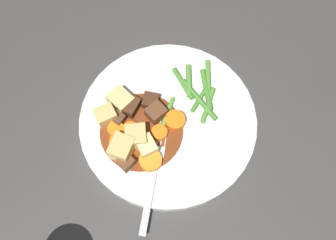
% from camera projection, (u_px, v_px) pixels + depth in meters
% --- Properties ---
extents(ground_plane, '(3.00, 3.00, 0.00)m').
position_uv_depth(ground_plane, '(168.00, 124.00, 0.64)').
color(ground_plane, '#423F3D').
extents(dinner_plate, '(0.28, 0.28, 0.02)m').
position_uv_depth(dinner_plate, '(168.00, 122.00, 0.63)').
color(dinner_plate, white).
rests_on(dinner_plate, ground_plane).
extents(stew_sauce, '(0.13, 0.13, 0.00)m').
position_uv_depth(stew_sauce, '(141.00, 131.00, 0.62)').
color(stew_sauce, brown).
rests_on(stew_sauce, dinner_plate).
extents(carrot_slice_0, '(0.04, 0.04, 0.01)m').
position_uv_depth(carrot_slice_0, '(131.00, 130.00, 0.61)').
color(carrot_slice_0, orange).
rests_on(carrot_slice_0, dinner_plate).
extents(carrot_slice_1, '(0.03, 0.03, 0.01)m').
position_uv_depth(carrot_slice_1, '(160.00, 133.00, 0.61)').
color(carrot_slice_1, orange).
rests_on(carrot_slice_1, dinner_plate).
extents(carrot_slice_2, '(0.04, 0.04, 0.01)m').
position_uv_depth(carrot_slice_2, '(175.00, 121.00, 0.62)').
color(carrot_slice_2, orange).
rests_on(carrot_slice_2, dinner_plate).
extents(carrot_slice_3, '(0.03, 0.03, 0.01)m').
position_uv_depth(carrot_slice_3, '(116.00, 130.00, 0.61)').
color(carrot_slice_3, orange).
rests_on(carrot_slice_3, dinner_plate).
extents(carrot_slice_4, '(0.03, 0.03, 0.01)m').
position_uv_depth(carrot_slice_4, '(119.00, 142.00, 0.60)').
color(carrot_slice_4, orange).
rests_on(carrot_slice_4, dinner_plate).
extents(carrot_slice_5, '(0.04, 0.04, 0.01)m').
position_uv_depth(carrot_slice_5, '(151.00, 161.00, 0.59)').
color(carrot_slice_5, orange).
rests_on(carrot_slice_5, dinner_plate).
extents(potato_chunk_0, '(0.05, 0.04, 0.03)m').
position_uv_depth(potato_chunk_0, '(122.00, 148.00, 0.59)').
color(potato_chunk_0, '#DBBC6B').
rests_on(potato_chunk_0, dinner_plate).
extents(potato_chunk_1, '(0.04, 0.04, 0.03)m').
position_uv_depth(potato_chunk_1, '(136.00, 137.00, 0.60)').
color(potato_chunk_1, '#DBBC6B').
rests_on(potato_chunk_1, dinner_plate).
extents(potato_chunk_2, '(0.04, 0.03, 0.03)m').
position_uv_depth(potato_chunk_2, '(106.00, 116.00, 0.61)').
color(potato_chunk_2, '#DBBC6B').
rests_on(potato_chunk_2, dinner_plate).
extents(potato_chunk_3, '(0.03, 0.04, 0.02)m').
position_uv_depth(potato_chunk_3, '(121.00, 100.00, 0.62)').
color(potato_chunk_3, '#E5CC7A').
rests_on(potato_chunk_3, dinner_plate).
extents(potato_chunk_4, '(0.03, 0.04, 0.02)m').
position_uv_depth(potato_chunk_4, '(146.00, 147.00, 0.59)').
color(potato_chunk_4, '#EAD68C').
rests_on(potato_chunk_4, dinner_plate).
extents(meat_chunk_0, '(0.04, 0.04, 0.02)m').
position_uv_depth(meat_chunk_0, '(129.00, 106.00, 0.62)').
color(meat_chunk_0, '#4C2B19').
rests_on(meat_chunk_0, dinner_plate).
extents(meat_chunk_1, '(0.02, 0.02, 0.02)m').
position_uv_depth(meat_chunk_1, '(126.00, 162.00, 0.59)').
color(meat_chunk_1, brown).
rests_on(meat_chunk_1, dinner_plate).
extents(meat_chunk_2, '(0.03, 0.03, 0.02)m').
position_uv_depth(meat_chunk_2, '(150.00, 102.00, 0.63)').
color(meat_chunk_2, '#4C2B19').
rests_on(meat_chunk_2, dinner_plate).
extents(meat_chunk_3, '(0.02, 0.03, 0.02)m').
position_uv_depth(meat_chunk_3, '(116.00, 118.00, 0.62)').
color(meat_chunk_3, '#56331E').
rests_on(meat_chunk_3, dinner_plate).
extents(meat_chunk_4, '(0.03, 0.03, 0.02)m').
position_uv_depth(meat_chunk_4, '(156.00, 113.00, 0.62)').
color(meat_chunk_4, brown).
rests_on(meat_chunk_4, dinner_plate).
extents(green_bean_0, '(0.05, 0.02, 0.01)m').
position_uv_depth(green_bean_0, '(200.00, 99.00, 0.63)').
color(green_bean_0, '#4C8E33').
rests_on(green_bean_0, dinner_plate).
extents(green_bean_1, '(0.02, 0.08, 0.01)m').
position_uv_depth(green_bean_1, '(199.00, 99.00, 0.63)').
color(green_bean_1, '#4C8E33').
rests_on(green_bean_1, dinner_plate).
extents(green_bean_2, '(0.05, 0.03, 0.01)m').
position_uv_depth(green_bean_2, '(168.00, 112.00, 0.63)').
color(green_bean_2, '#66AD42').
rests_on(green_bean_2, dinner_plate).
extents(green_bean_3, '(0.02, 0.06, 0.01)m').
position_uv_depth(green_bean_3, '(183.00, 84.00, 0.64)').
color(green_bean_3, '#4C8E33').
rests_on(green_bean_3, dinner_plate).
extents(green_bean_4, '(0.05, 0.05, 0.01)m').
position_uv_depth(green_bean_4, '(208.00, 78.00, 0.65)').
color(green_bean_4, '#599E38').
rests_on(green_bean_4, dinner_plate).
extents(green_bean_5, '(0.05, 0.05, 0.01)m').
position_uv_depth(green_bean_5, '(189.00, 81.00, 0.65)').
color(green_bean_5, '#599E38').
rests_on(green_bean_5, dinner_plate).
extents(green_bean_6, '(0.06, 0.04, 0.01)m').
position_uv_depth(green_bean_6, '(208.00, 105.00, 0.63)').
color(green_bean_6, '#599E38').
rests_on(green_bean_6, dinner_plate).
extents(green_bean_7, '(0.05, 0.06, 0.01)m').
position_uv_depth(green_bean_7, '(207.00, 90.00, 0.64)').
color(green_bean_7, '#4C8E33').
rests_on(green_bean_7, dinner_plate).
extents(fork, '(0.15, 0.12, 0.00)m').
position_uv_depth(fork, '(154.00, 171.00, 0.59)').
color(fork, silver).
rests_on(fork, dinner_plate).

